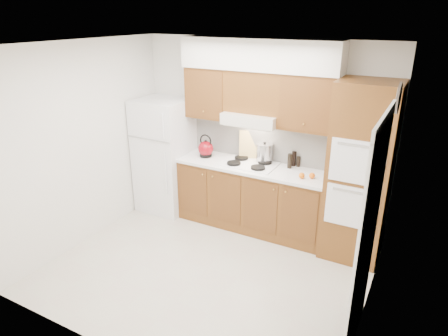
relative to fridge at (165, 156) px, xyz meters
name	(u,v)px	position (x,y,z in m)	size (l,w,h in m)	color
floor	(207,268)	(1.41, -1.14, -0.86)	(3.60, 3.60, 0.00)	#BCB7A5
ceiling	(203,45)	(1.41, -1.14, 1.74)	(3.60, 3.60, 0.00)	white
wall_back	(260,134)	(1.41, 0.36, 0.44)	(3.60, 0.02, 2.60)	white
wall_left	(86,145)	(-0.40, -1.14, 0.44)	(0.02, 3.00, 2.60)	white
wall_right	(378,203)	(3.21, -1.14, 0.44)	(0.02, 3.00, 2.60)	white
fridge	(165,156)	(0.00, 0.00, 0.00)	(0.75, 0.72, 1.72)	white
base_cabinets	(251,198)	(1.43, 0.06, -0.41)	(2.11, 0.60, 0.90)	brown
countertop	(252,167)	(1.43, 0.05, 0.06)	(2.13, 0.62, 0.04)	white
backsplash	(261,140)	(1.43, 0.34, 0.36)	(2.11, 0.03, 0.56)	white
oven_cabinet	(360,173)	(2.85, 0.03, 0.24)	(0.70, 0.65, 2.20)	brown
upper_cab_left	(210,93)	(0.69, 0.19, 0.99)	(0.63, 0.33, 0.70)	brown
upper_cab_right	(309,103)	(2.12, 0.19, 0.99)	(0.73, 0.33, 0.70)	brown
range_hood	(253,118)	(1.38, 0.13, 0.71)	(0.75, 0.45, 0.15)	silver
upper_cab_over_hood	(255,91)	(1.38, 0.19, 1.06)	(0.75, 0.33, 0.55)	brown
soffit	(259,54)	(1.43, 0.18, 1.54)	(2.13, 0.36, 0.40)	silver
cooktop	(249,164)	(1.38, 0.07, 0.09)	(0.74, 0.50, 0.01)	white
doorway	(366,246)	(3.19, -1.49, 0.19)	(0.02, 0.90, 2.10)	black
wall_clock	(399,98)	(3.19, -0.59, 1.29)	(0.30, 0.30, 0.02)	#3F3833
kettle	(206,149)	(0.69, 0.06, 0.20)	(0.22, 0.22, 0.22)	maroon
cutting_board	(250,145)	(1.27, 0.31, 0.28)	(0.30, 0.02, 0.40)	#D6B56E
stock_pot	(264,152)	(1.52, 0.24, 0.23)	(0.22, 0.22, 0.23)	#BBBABF
condiment_a	(294,159)	(1.93, 0.31, 0.18)	(0.06, 0.06, 0.21)	black
condiment_b	(290,161)	(1.91, 0.20, 0.18)	(0.06, 0.06, 0.20)	black
condiment_c	(298,162)	(2.00, 0.31, 0.15)	(0.05, 0.05, 0.14)	black
orange_near	(302,176)	(2.17, -0.07, 0.12)	(0.08, 0.08, 0.08)	orange
orange_far	(312,176)	(2.28, -0.01, 0.12)	(0.08, 0.08, 0.08)	orange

